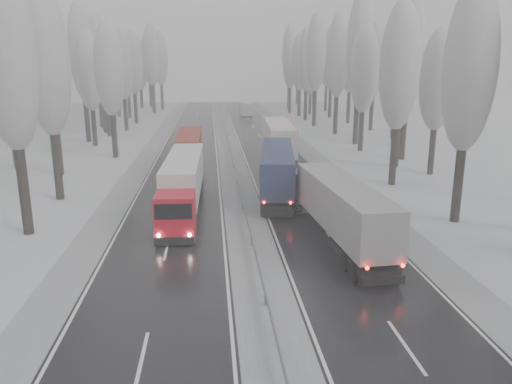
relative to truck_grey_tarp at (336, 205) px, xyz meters
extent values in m
plane|color=silver|center=(-5.49, -12.68, -2.35)|extent=(260.00, 260.00, 0.00)
cube|color=black|center=(-0.24, 17.32, -2.34)|extent=(7.50, 200.00, 0.03)
cube|color=black|center=(-10.74, 17.32, -2.34)|extent=(7.50, 200.00, 0.03)
cube|color=#AAADB2|center=(-5.49, 17.32, -2.33)|extent=(3.00, 200.00, 0.04)
cube|color=#AAADB2|center=(4.71, 17.32, -2.33)|extent=(2.40, 200.00, 0.04)
cube|color=#AAADB2|center=(-15.69, 17.32, -2.33)|extent=(2.40, 200.00, 0.04)
cube|color=slate|center=(-5.49, 17.32, -1.75)|extent=(0.06, 200.00, 0.32)
cube|color=slate|center=(-5.49, 15.32, -2.05)|extent=(0.12, 0.12, 0.60)
cube|color=slate|center=(-5.49, 47.32, -2.05)|extent=(0.12, 0.12, 0.60)
cylinder|color=black|center=(9.55, 2.99, 0.45)|extent=(0.68, 0.68, 5.60)
ellipsoid|color=#9A9794|center=(9.55, 2.99, 8.45)|extent=(3.60, 3.60, 11.45)
cylinder|color=black|center=(9.02, 14.36, 0.46)|extent=(0.68, 0.68, 5.62)
ellipsoid|color=#9A9794|center=(9.02, 14.36, 8.49)|extent=(3.60, 3.60, 11.48)
cylinder|color=black|center=(14.53, 18.36, 0.12)|extent=(0.64, 0.64, 4.94)
ellipsoid|color=#9A9794|center=(14.53, 18.36, 7.17)|extent=(3.60, 3.60, 10.09)
cylinder|color=black|center=(12.41, 22.49, 0.31)|extent=(0.66, 0.66, 5.32)
ellipsoid|color=#9A9794|center=(12.41, 22.49, 7.92)|extent=(3.60, 3.60, 10.88)
cylinder|color=black|center=(14.63, 26.49, 0.80)|extent=(0.72, 0.72, 6.31)
ellipsoid|color=#9A9794|center=(14.63, 26.49, 9.82)|extent=(3.60, 3.60, 12.90)
cylinder|color=black|center=(11.53, 32.92, 0.33)|extent=(0.67, 0.67, 5.38)
ellipsoid|color=#9A9794|center=(11.53, 32.92, 8.02)|extent=(3.60, 3.60, 10.98)
cylinder|color=black|center=(17.82, 36.92, -0.06)|extent=(0.62, 0.62, 4.59)
ellipsoid|color=#9A9794|center=(17.82, 36.92, 6.51)|extent=(3.60, 3.60, 9.39)
cylinder|color=black|center=(12.41, 38.34, 1.12)|extent=(0.76, 0.76, 6.95)
ellipsoid|color=#9A9794|center=(12.41, 38.34, 11.04)|extent=(3.60, 3.60, 14.19)
cylinder|color=black|center=(19.32, 42.34, 0.94)|extent=(0.74, 0.74, 6.59)
ellipsoid|color=#9A9794|center=(19.32, 42.34, 10.36)|extent=(3.60, 3.60, 13.46)
cylinder|color=black|center=(12.07, 48.59, 0.83)|extent=(0.72, 0.72, 6.37)
ellipsoid|color=#9A9794|center=(12.07, 48.59, 9.93)|extent=(3.60, 3.60, 13.01)
cylinder|color=black|center=(19.23, 52.59, 0.63)|extent=(0.70, 0.70, 5.97)
ellipsoid|color=#9A9794|center=(19.23, 52.59, 9.16)|extent=(3.60, 3.60, 12.20)
cylinder|color=black|center=(10.85, 59.28, 0.97)|extent=(0.74, 0.74, 6.65)
ellipsoid|color=#9A9794|center=(10.85, 59.28, 10.48)|extent=(3.60, 3.60, 13.59)
cylinder|color=black|center=(18.22, 63.28, 0.72)|extent=(0.71, 0.71, 6.14)
ellipsoid|color=#9A9794|center=(18.22, 63.28, 9.48)|extent=(3.60, 3.60, 12.54)
cylinder|color=black|center=(11.07, 69.02, 0.67)|extent=(0.71, 0.71, 6.05)
ellipsoid|color=#9A9794|center=(11.07, 69.02, 9.32)|extent=(3.60, 3.60, 12.37)
cylinder|color=black|center=(16.99, 73.02, 0.80)|extent=(0.72, 0.72, 6.30)
ellipsoid|color=#9A9794|center=(16.99, 73.02, 9.79)|extent=(3.60, 3.60, 12.87)
cylinder|color=black|center=(11.14, 76.53, 0.58)|extent=(0.70, 0.70, 5.88)
ellipsoid|color=#9A9794|center=(11.14, 76.53, 8.98)|extent=(3.60, 3.60, 12.00)
cylinder|color=black|center=(14.28, 80.53, 0.07)|extent=(0.64, 0.64, 4.86)
ellipsoid|color=#9A9794|center=(14.28, 80.53, 7.01)|extent=(3.60, 3.60, 9.92)
cylinder|color=black|center=(10.24, 83.64, 0.63)|extent=(0.70, 0.70, 5.98)
ellipsoid|color=#9A9794|center=(10.24, 83.64, 9.17)|extent=(3.60, 3.60, 12.21)
cylinder|color=black|center=(19.45, 87.64, 0.74)|extent=(0.71, 0.71, 6.19)
ellipsoid|color=#9A9794|center=(19.45, 87.64, 9.58)|extent=(3.60, 3.60, 12.64)
cylinder|color=black|center=(11.55, 93.48, 1.08)|extent=(0.75, 0.75, 6.86)
ellipsoid|color=#9A9794|center=(11.55, 93.48, 10.87)|extent=(3.60, 3.60, 14.01)
cylinder|color=black|center=(18.53, 97.48, 0.42)|extent=(0.68, 0.68, 5.55)
ellipsoid|color=#9A9794|center=(18.53, 97.48, 8.35)|extent=(3.60, 3.60, 11.33)
cylinder|color=black|center=(13.24, 104.05, 0.69)|extent=(0.71, 0.71, 6.09)
ellipsoid|color=#9A9794|center=(13.24, 104.05, 9.40)|extent=(3.60, 3.60, 12.45)
cylinder|color=black|center=(16.06, 108.05, 0.39)|extent=(0.67, 0.67, 5.49)
ellipsoid|color=#9A9794|center=(16.06, 108.05, 8.23)|extent=(3.60, 3.60, 11.21)
cylinder|color=black|center=(-20.20, 3.03, 0.72)|extent=(0.71, 0.71, 6.14)
ellipsoid|color=#9A9794|center=(-20.20, 3.03, 9.50)|extent=(3.60, 3.60, 12.55)
cylinder|color=black|center=(-20.62, 11.89, 0.56)|extent=(0.69, 0.69, 5.83)
ellipsoid|color=#9A9794|center=(-20.62, 11.89, 8.90)|extent=(3.60, 3.60, 11.92)
cylinder|color=black|center=(-23.24, 21.52, 0.16)|extent=(0.65, 0.65, 5.03)
ellipsoid|color=#9A9794|center=(-23.24, 21.52, 7.35)|extent=(3.60, 3.60, 10.28)
cylinder|color=black|center=(-29.01, 25.52, 0.01)|extent=(0.63, 0.63, 4.73)
ellipsoid|color=#9A9794|center=(-29.01, 25.52, 6.76)|extent=(3.60, 3.60, 9.66)
cylinder|color=black|center=(-19.43, 31.05, 0.37)|extent=(0.67, 0.67, 5.44)
ellipsoid|color=#9A9794|center=(-19.43, 31.05, 8.13)|extent=(3.60, 3.60, 11.11)
cylinder|color=black|center=(-27.34, 35.05, 0.51)|extent=(0.69, 0.69, 5.72)
ellipsoid|color=#9A9794|center=(-27.34, 35.05, 8.68)|extent=(3.60, 3.60, 11.69)
cylinder|color=black|center=(-23.75, 40.04, 0.26)|extent=(0.66, 0.66, 5.23)
ellipsoid|color=#9A9794|center=(-23.75, 40.04, 7.72)|extent=(3.60, 3.60, 10.68)
cylinder|color=black|center=(-25.54, 44.04, 0.95)|extent=(0.74, 0.74, 6.60)
ellipsoid|color=#9A9794|center=(-25.54, 44.04, 10.38)|extent=(3.60, 3.60, 13.49)
cylinder|color=black|center=(-23.65, 49.67, 0.23)|extent=(0.65, 0.65, 5.16)
ellipsoid|color=#9A9794|center=(-23.65, 49.67, 7.60)|extent=(3.60, 3.60, 10.54)
cylinder|color=black|center=(-25.03, 53.67, 0.54)|extent=(0.69, 0.69, 5.79)
ellipsoid|color=#9A9794|center=(-25.03, 53.67, 8.82)|extent=(3.60, 3.60, 11.84)
cylinder|color=black|center=(-22.07, 56.43, 0.47)|extent=(0.68, 0.68, 5.64)
ellipsoid|color=#9A9794|center=(-22.07, 56.43, 8.53)|extent=(3.60, 3.60, 11.53)
cylinder|color=black|center=(-26.91, 60.43, 0.93)|extent=(0.73, 0.73, 6.56)
ellipsoid|color=#9A9794|center=(-26.91, 60.43, 10.29)|extent=(3.60, 3.60, 13.40)
cylinder|color=black|center=(-21.82, 66.51, 0.54)|extent=(0.69, 0.69, 5.79)
ellipsoid|color=#9A9794|center=(-21.82, 66.51, 8.82)|extent=(3.60, 3.60, 11.84)
cylinder|color=black|center=(-26.58, 70.51, 0.97)|extent=(0.74, 0.74, 6.65)
ellipsoid|color=#9A9794|center=(-26.58, 70.51, 10.46)|extent=(3.60, 3.60, 13.58)
cylinder|color=black|center=(-24.42, 75.86, 0.21)|extent=(0.65, 0.65, 5.12)
ellipsoid|color=#9A9794|center=(-24.42, 75.86, 7.52)|extent=(3.60, 3.60, 10.46)
cylinder|color=black|center=(-27.31, 79.86, 0.56)|extent=(0.69, 0.69, 5.84)
ellipsoid|color=#9A9794|center=(-27.31, 79.86, 8.90)|extent=(3.60, 3.60, 11.92)
cylinder|color=black|center=(-20.56, 86.65, 0.98)|extent=(0.74, 0.74, 6.67)
ellipsoid|color=#9A9794|center=(-20.56, 86.65, 10.51)|extent=(3.60, 3.60, 13.63)
cylinder|color=black|center=(-29.69, 90.65, 0.80)|extent=(0.72, 0.72, 6.31)
ellipsoid|color=#9A9794|center=(-29.69, 90.65, 9.81)|extent=(3.60, 3.60, 12.88)
cylinder|color=black|center=(-19.54, 96.04, 0.79)|extent=(0.72, 0.72, 6.29)
ellipsoid|color=#9A9794|center=(-19.54, 96.04, 9.77)|extent=(3.60, 3.60, 12.84)
cylinder|color=black|center=(-25.15, 100.04, 0.07)|extent=(0.64, 0.64, 4.86)
ellipsoid|color=#9A9794|center=(-25.15, 100.04, 7.01)|extent=(3.60, 3.60, 9.92)
cylinder|color=black|center=(-23.05, 102.63, 0.96)|extent=(0.74, 0.74, 6.63)
ellipsoid|color=#9A9794|center=(-23.05, 102.63, 10.43)|extent=(3.60, 3.60, 13.54)
cylinder|color=black|center=(-25.82, 106.63, 0.54)|extent=(0.69, 0.69, 5.79)
ellipsoid|color=#9A9794|center=(-25.82, 106.63, 8.80)|extent=(3.60, 3.60, 11.82)
cube|color=#58575D|center=(-0.48, 6.57, -0.73)|extent=(2.64, 2.73, 2.95)
cube|color=black|center=(-0.58, 7.79, -0.04)|extent=(2.26, 0.26, 0.98)
cube|color=black|center=(-0.58, 7.89, -1.91)|extent=(2.46, 0.33, 0.49)
cube|color=slate|center=(0.08, -1.08, 0.30)|extent=(3.44, 12.94, 2.75)
cube|color=black|center=(0.55, -7.51, -1.81)|extent=(2.26, 0.28, 0.44)
cube|color=black|center=(0.34, -4.61, -1.62)|extent=(2.56, 5.55, 0.44)
cube|color=black|center=(0.51, -6.97, -2.01)|extent=(2.26, 0.23, 0.59)
cylinder|color=black|center=(-1.46, 5.71, -1.84)|extent=(0.42, 1.05, 1.02)
cylinder|color=black|center=(0.60, 5.86, -1.84)|extent=(0.42, 1.05, 1.02)
cylinder|color=black|center=(-0.66, -5.08, -1.84)|extent=(0.42, 1.05, 1.02)
cylinder|color=black|center=(1.40, -4.93, -1.84)|extent=(0.42, 1.05, 1.02)
cylinder|color=black|center=(-0.57, -6.36, -1.84)|extent=(0.42, 1.05, 1.02)
cylinder|color=black|center=(1.49, -6.21, -1.84)|extent=(0.42, 1.05, 1.02)
sphere|color=#FF0C05|center=(-0.37, -7.65, -1.03)|extent=(0.20, 0.20, 0.20)
sphere|color=#FF0C05|center=(1.49, -7.51, -1.03)|extent=(0.20, 0.20, 0.20)
sphere|color=white|center=(-1.52, 7.85, -1.52)|extent=(0.22, 0.22, 0.22)
sphere|color=white|center=(0.35, 7.99, -1.52)|extent=(0.22, 0.22, 0.22)
cube|color=#1F274F|center=(-1.38, 18.62, -0.69)|extent=(2.83, 2.91, 3.02)
cube|color=black|center=(-1.22, 19.87, 0.01)|extent=(2.31, 0.39, 1.01)
cube|color=black|center=(-1.21, 19.97, -1.90)|extent=(2.51, 0.47, 0.50)
cube|color=#131C36|center=(-2.38, 10.83, 0.36)|extent=(4.21, 13.30, 2.82)
cube|color=black|center=(-3.22, 4.29, -1.80)|extent=(2.31, 0.41, 0.45)
cube|color=black|center=(-2.84, 7.24, -1.60)|extent=(2.90, 5.77, 0.45)
cube|color=black|center=(-3.15, 4.84, -2.00)|extent=(2.30, 0.35, 0.60)
cylinder|color=black|center=(-2.53, 17.95, -1.83)|extent=(0.48, 1.08, 1.05)
cylinder|color=black|center=(-0.44, 17.69, -1.83)|extent=(0.48, 1.08, 1.05)
cylinder|color=black|center=(-3.94, 6.97, -1.83)|extent=(0.48, 1.08, 1.05)
cylinder|color=black|center=(-1.84, 6.71, -1.83)|extent=(0.48, 1.08, 1.05)
cylinder|color=black|center=(-4.11, 5.68, -1.83)|extent=(0.48, 1.08, 1.05)
cylinder|color=black|center=(-2.01, 5.41, -1.83)|extent=(0.48, 1.08, 1.05)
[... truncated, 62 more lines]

